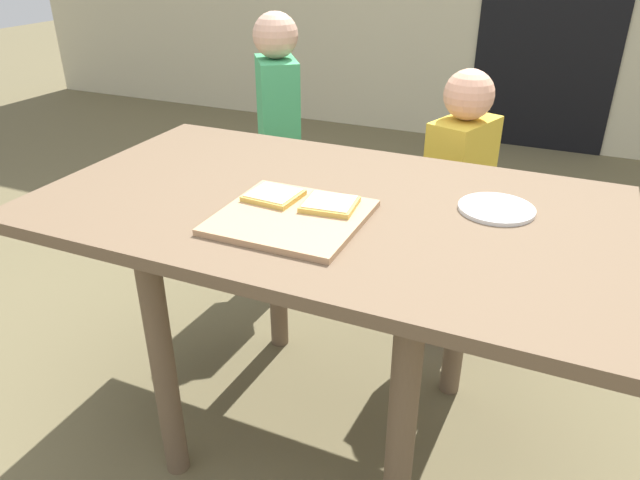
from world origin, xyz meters
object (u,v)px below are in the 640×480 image
dining_table (325,237)px  child_left (279,136)px  pizza_slice_far_left (274,195)px  pizza_slice_far_right (330,204)px  plate_white_right (496,209)px  child_right (457,195)px  cutting_board (291,217)px

dining_table → child_left: bearing=124.7°
pizza_slice_far_left → child_left: child_left is taller
child_left → pizza_slice_far_right: bearing=-55.5°
plate_white_right → child_right: child_right is taller
plate_white_right → cutting_board: bearing=-150.2°
child_left → cutting_board: bearing=-60.8°
dining_table → pizza_slice_far_left: 0.18m
cutting_board → child_left: bearing=119.2°
pizza_slice_far_left → child_left: bearing=116.8°
dining_table → pizza_slice_far_right: bearing=-57.9°
plate_white_right → child_left: size_ratio=0.17×
pizza_slice_far_right → child_right: child_right is taller
child_right → pizza_slice_far_right: bearing=-104.3°
pizza_slice_far_left → child_right: size_ratio=0.13×
plate_white_right → pizza_slice_far_right: bearing=-154.6°
cutting_board → dining_table: bearing=77.5°
dining_table → child_right: size_ratio=1.48×
dining_table → child_right: bearing=71.4°
dining_table → child_left: child_left is taller
dining_table → pizza_slice_far_left: size_ratio=11.00×
dining_table → cutting_board: cutting_board is taller
dining_table → plate_white_right: (0.40, 0.11, 0.10)m
cutting_board → pizza_slice_far_left: pizza_slice_far_left is taller
child_left → child_right: (0.74, -0.13, -0.08)m
dining_table → child_right: child_right is taller
pizza_slice_far_right → child_left: (-0.56, 0.81, -0.14)m
child_left → plate_white_right: bearing=-35.0°
dining_table → cutting_board: bearing=-102.5°
pizza_slice_far_left → child_right: child_right is taller
dining_table → child_left: size_ratio=1.31×
plate_white_right → child_right: (-0.18, 0.52, -0.20)m
pizza_slice_far_right → child_right: 0.74m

